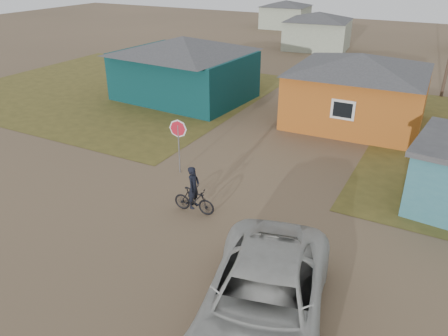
{
  "coord_description": "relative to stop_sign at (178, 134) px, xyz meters",
  "views": [
    {
      "loc": [
        7.11,
        -10.07,
        8.54
      ],
      "look_at": [
        0.08,
        3.0,
        1.3
      ],
      "focal_mm": 35.0,
      "sensor_mm": 36.0,
      "label": 1
    }
  ],
  "objects": [
    {
      "name": "ground",
      "position": [
        2.68,
        -4.08,
        -1.79
      ],
      "size": [
        120.0,
        120.0,
        0.0
      ],
      "primitive_type": "plane",
      "color": "brown"
    },
    {
      "name": "grass_nw",
      "position": [
        -11.32,
        8.92,
        -1.78
      ],
      "size": [
        20.0,
        18.0,
        0.0
      ],
      "primitive_type": "cube",
      "color": "brown",
      "rests_on": "ground"
    },
    {
      "name": "house_teal",
      "position": [
        -5.82,
        9.42,
        0.26
      ],
      "size": [
        8.93,
        7.08,
        4.0
      ],
      "color": "#082F31",
      "rests_on": "ground"
    },
    {
      "name": "house_yellow",
      "position": [
        5.18,
        9.92,
        0.21
      ],
      "size": [
        7.72,
        6.76,
        3.9
      ],
      "color": "#B25A1B",
      "rests_on": "ground"
    },
    {
      "name": "house_pale_west",
      "position": [
        -3.32,
        29.92,
        0.07
      ],
      "size": [
        7.04,
        6.15,
        3.6
      ],
      "color": "#A1AB93",
      "rests_on": "ground"
    },
    {
      "name": "house_pale_north",
      "position": [
        -11.32,
        41.92,
        -0.04
      ],
      "size": [
        6.28,
        5.81,
        3.4
      ],
      "color": "#A1AB93",
      "rests_on": "ground"
    },
    {
      "name": "stop_sign",
      "position": [
        0.0,
        0.0,
        0.0
      ],
      "size": [
        0.78,
        0.23,
        2.43
      ],
      "color": "gray",
      "rests_on": "ground"
    },
    {
      "name": "cyclist",
      "position": [
        2.29,
        -2.51,
        -1.12
      ],
      "size": [
        1.65,
        0.61,
        1.84
      ],
      "color": "black",
      "rests_on": "ground"
    },
    {
      "name": "vehicle",
      "position": [
        6.75,
        -6.45,
        -0.9
      ],
      "size": [
        4.38,
        6.95,
        1.79
      ],
      "primitive_type": "imported",
      "rotation": [
        0.0,
        0.0,
        0.24
      ],
      "color": "#B2B3AE",
      "rests_on": "ground"
    }
  ]
}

